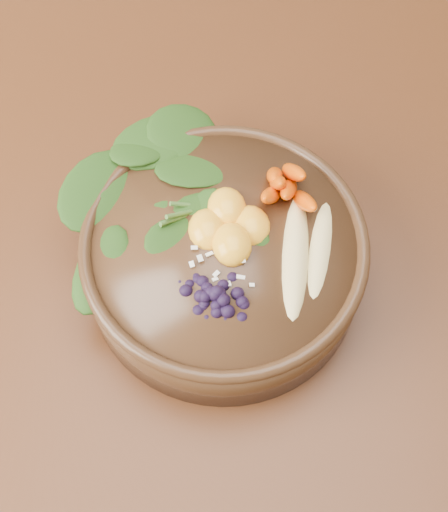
{
  "coord_description": "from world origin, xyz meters",
  "views": [
    {
      "loc": [
        -0.15,
        -0.47,
        1.46
      ],
      "look_at": [
        -0.11,
        -0.13,
        0.8
      ],
      "focal_mm": 50.0,
      "sensor_mm": 36.0,
      "label": 1
    }
  ],
  "objects_px": {
    "carrot_cluster": "(290,164)",
    "mandarin_cluster": "(229,219)",
    "blueberry_pile": "(215,288)",
    "dining_table": "(296,214)",
    "banana_halves": "(309,246)",
    "kale_heap": "(191,174)",
    "stoneware_bowl": "(224,260)"
  },
  "relations": [
    {
      "from": "banana_halves",
      "to": "kale_heap",
      "type": "bearing_deg",
      "value": 156.45
    },
    {
      "from": "kale_heap",
      "to": "blueberry_pile",
      "type": "xyz_separation_m",
      "value": [
        0.01,
        -0.13,
        -0.0
      ]
    },
    {
      "from": "kale_heap",
      "to": "banana_halves",
      "type": "bearing_deg",
      "value": -40.78
    },
    {
      "from": "carrot_cluster",
      "to": "mandarin_cluster",
      "type": "relative_size",
      "value": 0.87
    },
    {
      "from": "stoneware_bowl",
      "to": "blueberry_pile",
      "type": "relative_size",
      "value": 2.16
    },
    {
      "from": "banana_halves",
      "to": "mandarin_cluster",
      "type": "distance_m",
      "value": 0.08
    },
    {
      "from": "stoneware_bowl",
      "to": "mandarin_cluster",
      "type": "bearing_deg",
      "value": 66.43
    },
    {
      "from": "blueberry_pile",
      "to": "carrot_cluster",
      "type": "bearing_deg",
      "value": 53.22
    },
    {
      "from": "kale_heap",
      "to": "mandarin_cluster",
      "type": "xyz_separation_m",
      "value": [
        0.03,
        -0.05,
        -0.01
      ]
    },
    {
      "from": "stoneware_bowl",
      "to": "carrot_cluster",
      "type": "distance_m",
      "value": 0.12
    },
    {
      "from": "dining_table",
      "to": "blueberry_pile",
      "type": "height_order",
      "value": "blueberry_pile"
    },
    {
      "from": "banana_halves",
      "to": "mandarin_cluster",
      "type": "height_order",
      "value": "mandarin_cluster"
    },
    {
      "from": "stoneware_bowl",
      "to": "kale_heap",
      "type": "height_order",
      "value": "kale_heap"
    },
    {
      "from": "stoneware_bowl",
      "to": "kale_heap",
      "type": "distance_m",
      "value": 0.1
    },
    {
      "from": "dining_table",
      "to": "mandarin_cluster",
      "type": "height_order",
      "value": "mandarin_cluster"
    },
    {
      "from": "blueberry_pile",
      "to": "stoneware_bowl",
      "type": "bearing_deg",
      "value": 75.63
    },
    {
      "from": "banana_halves",
      "to": "stoneware_bowl",
      "type": "bearing_deg",
      "value": -177.26
    },
    {
      "from": "carrot_cluster",
      "to": "banana_halves",
      "type": "xyz_separation_m",
      "value": [
        0.01,
        -0.08,
        -0.03
      ]
    },
    {
      "from": "blueberry_pile",
      "to": "dining_table",
      "type": "bearing_deg",
      "value": 55.86
    },
    {
      "from": "dining_table",
      "to": "banana_halves",
      "type": "xyz_separation_m",
      "value": [
        -0.03,
        -0.15,
        0.19
      ]
    },
    {
      "from": "kale_heap",
      "to": "carrot_cluster",
      "type": "relative_size",
      "value": 2.38
    },
    {
      "from": "dining_table",
      "to": "kale_heap",
      "type": "relative_size",
      "value": 8.33
    },
    {
      "from": "carrot_cluster",
      "to": "mandarin_cluster",
      "type": "distance_m",
      "value": 0.08
    },
    {
      "from": "dining_table",
      "to": "carrot_cluster",
      "type": "bearing_deg",
      "value": -118.94
    },
    {
      "from": "carrot_cluster",
      "to": "blueberry_pile",
      "type": "distance_m",
      "value": 0.15
    },
    {
      "from": "stoneware_bowl",
      "to": "kale_heap",
      "type": "relative_size",
      "value": 1.53
    },
    {
      "from": "mandarin_cluster",
      "to": "blueberry_pile",
      "type": "bearing_deg",
      "value": -106.5
    },
    {
      "from": "stoneware_bowl",
      "to": "kale_heap",
      "type": "bearing_deg",
      "value": 109.64
    },
    {
      "from": "mandarin_cluster",
      "to": "blueberry_pile",
      "type": "height_order",
      "value": "blueberry_pile"
    },
    {
      "from": "carrot_cluster",
      "to": "banana_halves",
      "type": "relative_size",
      "value": 0.51
    },
    {
      "from": "blueberry_pile",
      "to": "kale_heap",
      "type": "bearing_deg",
      "value": 94.57
    },
    {
      "from": "stoneware_bowl",
      "to": "banana_halves",
      "type": "xyz_separation_m",
      "value": [
        0.08,
        -0.02,
        0.05
      ]
    }
  ]
}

